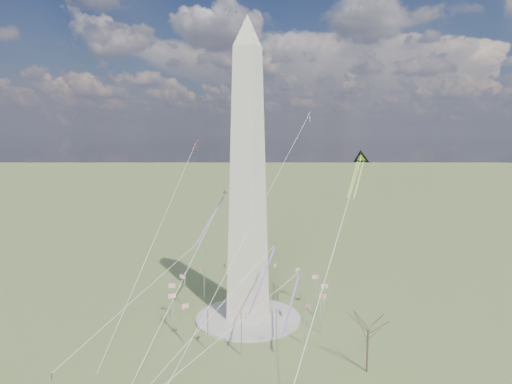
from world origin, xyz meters
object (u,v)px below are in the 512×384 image
at_px(washington_monument, 248,180).
at_px(kite_delta_black, 360,161).
at_px(person_west, 52,376).
at_px(tree_near, 368,327).

bearing_deg(washington_monument, kite_delta_black, 15.62).
bearing_deg(person_west, kite_delta_black, -92.21).
xyz_separation_m(washington_monument, kite_delta_black, (34.80, 9.73, 6.77)).
relative_size(tree_near, kite_delta_black, 1.07).
distance_m(tree_near, person_west, 83.74).
bearing_deg(kite_delta_black, tree_near, 106.69).
bearing_deg(tree_near, person_west, -151.56).
bearing_deg(person_west, washington_monument, -75.30).
xyz_separation_m(tree_near, person_west, (-72.91, -39.49, -11.66)).
relative_size(person_west, kite_delta_black, 0.10).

